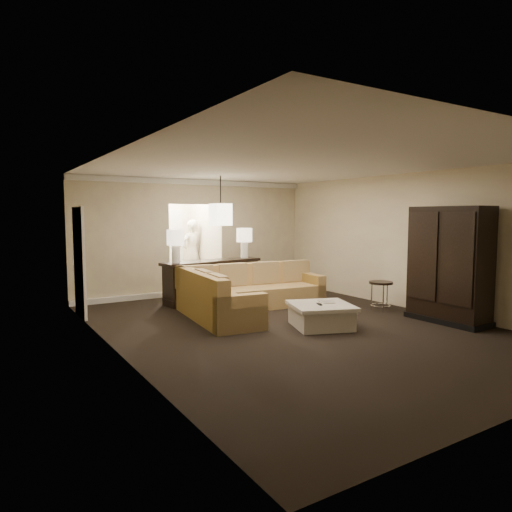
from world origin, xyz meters
TOP-DOWN VIEW (x-y plane):
  - ground at (0.00, 0.00)m, footprint 8.00×8.00m
  - wall_back at (0.00, 4.00)m, footprint 6.00×0.04m
  - wall_left at (-3.00, 0.00)m, footprint 0.04×8.00m
  - wall_right at (3.00, 0.00)m, footprint 0.04×8.00m
  - ceiling at (0.00, 0.00)m, footprint 6.00×8.00m
  - crown_molding at (0.00, 3.95)m, footprint 6.00×0.10m
  - baseboard at (0.00, 3.95)m, footprint 6.00×0.10m
  - side_door at (-2.97, 2.80)m, footprint 0.05×0.90m
  - foyer at (0.00, 5.34)m, footprint 1.44×2.02m
  - sectional_sofa at (-0.10, 1.53)m, footprint 3.30×2.54m
  - coffee_table at (0.40, -0.27)m, footprint 1.30×1.30m
  - console_table at (-0.11, 2.92)m, footprint 2.44×0.86m
  - armoire at (2.59, -1.19)m, footprint 0.62×1.46m
  - drink_table at (2.32, 0.15)m, footprint 0.48×0.48m
  - table_lamp_left at (-1.02, 2.80)m, footprint 0.37×0.37m
  - table_lamp_right at (0.81, 3.05)m, footprint 0.37×0.37m
  - pendant_light at (0.00, 2.70)m, footprint 0.38×0.38m
  - person at (0.45, 5.31)m, footprint 0.82×0.65m

SIDE VIEW (x-z plane):
  - ground at x=0.00m, z-range 0.00..0.00m
  - baseboard at x=0.00m, z-range 0.00..0.12m
  - coffee_table at x=0.40m, z-range 0.00..0.42m
  - sectional_sofa at x=-0.10m, z-range -0.09..0.83m
  - drink_table at x=2.32m, z-range 0.13..0.72m
  - console_table at x=-0.11m, z-range 0.09..1.01m
  - person at x=0.45m, z-range 0.00..2.01m
  - armoire at x=2.59m, z-range -0.04..2.05m
  - side_door at x=-2.97m, z-range 0.00..2.10m
  - foyer at x=0.00m, z-range -0.10..2.70m
  - table_lamp_left at x=-1.02m, z-range 1.04..1.75m
  - table_lamp_right at x=0.81m, z-range 1.04..1.75m
  - wall_back at x=0.00m, z-range 0.00..2.80m
  - wall_left at x=-3.00m, z-range 0.00..2.80m
  - wall_right at x=3.00m, z-range 0.00..2.80m
  - pendant_light at x=0.00m, z-range 1.41..2.50m
  - crown_molding at x=0.00m, z-range 2.67..2.79m
  - ceiling at x=0.00m, z-range 2.79..2.81m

